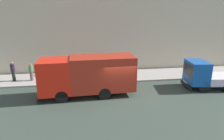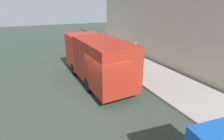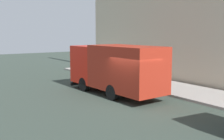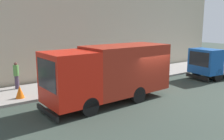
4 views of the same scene
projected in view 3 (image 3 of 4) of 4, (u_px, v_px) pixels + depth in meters
name	position (u px, v px, depth m)	size (l,w,h in m)	color
ground	(130.00, 104.00, 14.93)	(80.00, 80.00, 0.00)	#313C34
sidewalk	(189.00, 92.00, 17.63)	(3.67, 30.00, 0.14)	gray
large_utility_truck	(115.00, 67.00, 17.00)	(2.66, 7.31, 3.08)	red
pedestrian_walking	(142.00, 66.00, 22.96)	(0.37, 0.37, 1.73)	#42354C
pedestrian_standing	(116.00, 66.00, 23.45)	(0.50, 0.50, 1.62)	brown
pedestrian_third	(106.00, 63.00, 24.79)	(0.54, 0.54, 1.81)	black
traffic_cone_orange	(118.00, 74.00, 22.16)	(0.49, 0.49, 0.70)	orange
street_sign_post	(146.00, 66.00, 18.61)	(0.44, 0.08, 2.44)	#4C5156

